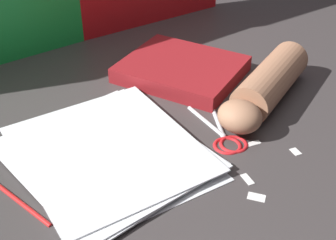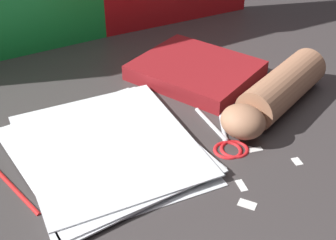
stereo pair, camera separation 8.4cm
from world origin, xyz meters
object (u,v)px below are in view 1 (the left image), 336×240
(paper_stack, at_px, (109,153))
(hand_forearm, at_px, (265,87))
(scissors, at_px, (224,135))
(book_closed, at_px, (182,69))

(paper_stack, distance_m, hand_forearm, 0.36)
(paper_stack, xyz_separation_m, hand_forearm, (0.36, -0.04, 0.03))
(scissors, relative_size, hand_forearm, 0.55)
(paper_stack, relative_size, book_closed, 1.10)
(book_closed, relative_size, hand_forearm, 0.99)
(book_closed, distance_m, scissors, 0.25)
(scissors, xyz_separation_m, hand_forearm, (0.15, 0.04, 0.04))
(hand_forearm, bearing_deg, paper_stack, 174.13)
(paper_stack, height_order, scissors, paper_stack)
(book_closed, height_order, scissors, book_closed)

